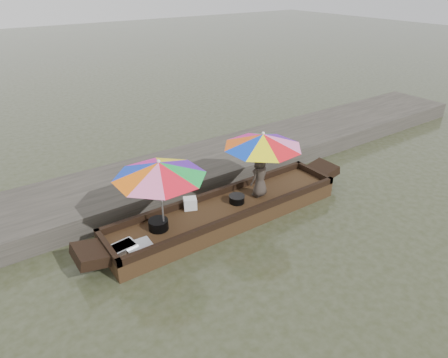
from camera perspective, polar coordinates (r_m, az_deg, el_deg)
water at (r=9.02m, az=0.37°, el=-5.88°), size 80.00×80.00×0.00m
dock at (r=10.53m, az=-6.56°, el=0.71°), size 22.00×2.20×0.50m
boat_hull at (r=8.93m, az=0.37°, el=-4.94°), size 5.53×1.20×0.35m
cooking_pot at (r=8.17m, az=-9.34°, el=-6.44°), size 0.40×0.40×0.21m
tray_crayfish at (r=7.79m, az=-14.26°, el=-9.41°), size 0.52×0.39×0.09m
tray_scallop at (r=7.80m, az=-12.14°, el=-9.25°), size 0.50×0.36×0.06m
charcoal_grill at (r=8.96m, az=1.85°, el=-2.93°), size 0.34×0.34×0.16m
supply_bag at (r=8.74m, az=-4.87°, el=-3.50°), size 0.34×0.31×0.26m
vendor at (r=9.08m, az=5.13°, el=0.41°), size 0.54×0.40×0.99m
umbrella_bow at (r=7.78m, az=-8.91°, el=-2.47°), size 2.36×2.36×1.55m
umbrella_stern at (r=8.99m, az=5.41°, el=2.09°), size 2.21×2.21×1.55m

